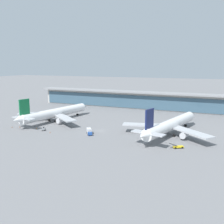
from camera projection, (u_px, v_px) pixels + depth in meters
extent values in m
plane|color=slate|center=(100.00, 131.00, 150.86)|extent=(1200.00, 1200.00, 0.00)
cylinder|color=white|center=(56.00, 113.00, 175.92)|extent=(15.34, 56.87, 5.98)
cone|color=white|center=(84.00, 107.00, 201.24)|extent=(6.67, 6.28, 5.86)
cone|color=white|center=(18.00, 120.00, 150.73)|extent=(6.40, 7.38, 5.38)
cube|color=black|center=(81.00, 106.00, 198.23)|extent=(4.83, 3.19, 0.72)
cube|color=#B7BABF|center=(37.00, 114.00, 178.72)|extent=(26.57, 13.60, 0.72)
cube|color=#B7BABF|center=(64.00, 118.00, 164.92)|extent=(24.78, 20.35, 0.72)
cylinder|color=silver|center=(39.00, 117.00, 176.94)|extent=(3.97, 4.82, 3.30)
cylinder|color=silver|center=(60.00, 120.00, 166.45)|extent=(3.97, 4.82, 3.30)
cube|color=#14703D|center=(24.00, 107.00, 153.72)|extent=(1.91, 7.23, 9.27)
cube|color=#B7BABF|center=(24.00, 118.00, 154.10)|extent=(17.01, 7.22, 0.52)
cylinder|color=black|center=(49.00, 120.00, 176.04)|extent=(1.46, 1.63, 1.44)
cylinder|color=black|center=(56.00, 121.00, 172.50)|extent=(1.46, 1.63, 1.44)
cylinder|color=black|center=(77.00, 115.00, 195.50)|extent=(1.46, 1.63, 1.44)
cylinder|color=white|center=(171.00, 125.00, 141.70)|extent=(18.50, 56.56, 5.98)
cone|color=white|center=(191.00, 116.00, 166.02)|extent=(6.91, 6.55, 5.86)
cone|color=white|center=(144.00, 136.00, 117.51)|extent=(6.71, 7.61, 5.38)
cube|color=black|center=(189.00, 115.00, 163.12)|extent=(4.92, 3.41, 0.72)
cube|color=#B7BABF|center=(146.00, 125.00, 145.28)|extent=(26.58, 12.25, 0.72)
cube|color=#B7BABF|center=(191.00, 132.00, 130.27)|extent=(24.18, 21.31, 0.72)
cylinder|color=silver|center=(150.00, 129.00, 143.38)|extent=(4.18, 4.95, 3.30)
cylinder|color=silver|center=(184.00, 135.00, 131.97)|extent=(4.18, 4.95, 3.30)
cube|color=#141E51|center=(149.00, 119.00, 120.32)|extent=(2.32, 7.19, 9.27)
cube|color=#B7BABF|center=(148.00, 133.00, 120.74)|extent=(17.08, 8.11, 0.52)
cylinder|color=black|center=(163.00, 133.00, 142.08)|extent=(1.53, 1.68, 1.44)
cylinder|color=black|center=(174.00, 135.00, 138.24)|extent=(1.53, 1.68, 1.44)
cylinder|color=black|center=(186.00, 125.00, 160.55)|extent=(1.53, 1.68, 1.44)
cube|color=gray|center=(44.00, 129.00, 151.14)|extent=(2.75, 3.17, 0.90)
cube|color=black|center=(44.00, 128.00, 151.29)|extent=(0.96, 0.96, 0.70)
cylinder|color=black|center=(45.00, 130.00, 150.37)|extent=(0.71, 0.91, 0.90)
cylinder|color=black|center=(42.00, 130.00, 150.17)|extent=(0.71, 0.91, 0.90)
cylinder|color=black|center=(45.00, 129.00, 152.28)|extent=(0.71, 0.91, 0.90)
cylinder|color=black|center=(43.00, 129.00, 152.07)|extent=(0.71, 0.91, 0.90)
cube|color=#234C9E|center=(90.00, 134.00, 140.06)|extent=(2.92, 2.81, 1.50)
cube|color=black|center=(90.00, 133.00, 139.24)|extent=(1.75, 1.31, 0.70)
cube|color=silver|center=(89.00, 131.00, 143.88)|extent=(4.56, 5.08, 2.50)
cylinder|color=black|center=(92.00, 134.00, 141.19)|extent=(0.75, 0.89, 0.90)
cylinder|color=black|center=(88.00, 135.00, 140.75)|extent=(0.75, 0.89, 0.90)
cylinder|color=black|center=(91.00, 132.00, 145.80)|extent=(0.75, 0.89, 0.90)
cylinder|color=black|center=(87.00, 132.00, 145.36)|extent=(0.75, 0.89, 0.90)
cube|color=yellow|center=(178.00, 147.00, 119.24)|extent=(5.02, 4.08, 0.60)
cube|color=black|center=(173.00, 145.00, 118.68)|extent=(3.83, 2.86, 1.72)
cylinder|color=black|center=(175.00, 148.00, 118.24)|extent=(0.91, 0.72, 0.90)
cylinder|color=black|center=(174.00, 147.00, 119.85)|extent=(0.91, 0.72, 0.90)
cylinder|color=black|center=(182.00, 148.00, 118.74)|extent=(0.91, 0.72, 0.90)
cylinder|color=black|center=(181.00, 147.00, 120.35)|extent=(0.91, 0.72, 0.90)
cube|color=beige|center=(142.00, 101.00, 224.42)|extent=(194.22, 8.00, 14.00)
cube|color=#3D5B70|center=(141.00, 102.00, 220.67)|extent=(190.34, 0.50, 11.20)
cube|color=gray|center=(142.00, 92.00, 221.23)|extent=(198.11, 12.80, 1.20)
cone|color=orange|center=(50.00, 132.00, 146.22)|extent=(0.44, 0.44, 0.70)
cube|color=black|center=(50.00, 133.00, 146.28)|extent=(0.62, 0.62, 0.04)
cone|color=orange|center=(37.00, 128.00, 155.45)|extent=(0.44, 0.44, 0.70)
cube|color=black|center=(37.00, 129.00, 155.51)|extent=(0.62, 0.62, 0.04)
cone|color=orange|center=(20.00, 127.00, 158.56)|extent=(0.44, 0.44, 0.70)
cube|color=black|center=(20.00, 127.00, 158.62)|extent=(0.62, 0.62, 0.04)
cone|color=orange|center=(12.00, 127.00, 158.54)|extent=(0.44, 0.44, 0.70)
cube|color=black|center=(12.00, 127.00, 158.60)|extent=(0.62, 0.62, 0.04)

